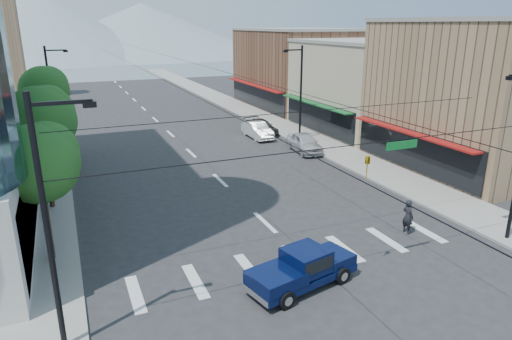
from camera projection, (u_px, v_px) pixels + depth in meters
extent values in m
plane|color=#28282B|center=(319.00, 273.00, 20.86)|extent=(160.00, 160.00, 0.00)
cube|color=gray|center=(45.00, 124.00, 51.43)|extent=(4.00, 120.00, 0.15)
cube|color=gray|center=(243.00, 109.00, 60.36)|extent=(4.00, 120.00, 0.15)
cube|color=#8C6B4C|center=(479.00, 96.00, 35.38)|extent=(12.00, 14.00, 11.00)
cube|color=tan|center=(369.00, 87.00, 47.96)|extent=(12.00, 14.00, 9.00)
cube|color=brown|center=(298.00, 69.00, 61.83)|extent=(12.00, 18.00, 10.00)
cube|color=#8C6B4C|center=(5.00, 37.00, 66.30)|extent=(4.00, 4.00, 18.00)
cone|color=gray|center=(35.00, 23.00, 143.36)|extent=(80.00, 80.00, 22.00)
cone|color=gray|center=(143.00, 29.00, 165.76)|extent=(90.00, 90.00, 18.00)
cylinder|color=black|center=(46.00, 217.00, 21.26)|extent=(0.28, 0.28, 4.55)
sphere|color=#1B4B19|center=(38.00, 164.00, 20.46)|extent=(3.64, 3.64, 3.64)
sphere|color=#1B4B19|center=(47.00, 152.00, 20.75)|extent=(2.86, 2.86, 2.86)
cylinder|color=black|center=(47.00, 169.00, 27.31)|extent=(0.28, 0.28, 5.11)
sphere|color=#1B4B19|center=(40.00, 121.00, 26.41)|extent=(4.09, 4.09, 4.09)
sphere|color=#1B4B19|center=(47.00, 113.00, 26.70)|extent=(3.21, 3.21, 3.21)
cylinder|color=black|center=(49.00, 146.00, 33.53)|extent=(0.28, 0.28, 4.55)
sphere|color=#1B4B19|center=(44.00, 111.00, 32.73)|extent=(3.64, 3.64, 3.64)
sphere|color=#1B4B19|center=(49.00, 105.00, 33.02)|extent=(2.86, 2.86, 2.86)
cylinder|color=black|center=(49.00, 124.00, 39.57)|extent=(0.28, 0.28, 5.11)
sphere|color=#1B4B19|center=(44.00, 90.00, 38.68)|extent=(4.09, 4.09, 4.09)
sphere|color=#1B4B19|center=(49.00, 85.00, 38.97)|extent=(3.21, 3.21, 3.21)
cylinder|color=black|center=(48.00, 232.00, 14.59)|extent=(0.20, 0.20, 9.00)
cylinder|color=black|center=(338.00, 147.00, 18.09)|extent=(21.60, 0.04, 0.04)
imported|color=gold|center=(367.00, 168.00, 18.97)|extent=(0.16, 0.20, 1.00)
cube|color=#0C6626|center=(402.00, 145.00, 19.36)|extent=(1.60, 0.06, 0.35)
cylinder|color=black|center=(51.00, 97.00, 41.76)|extent=(0.20, 0.20, 9.00)
cube|color=black|center=(56.00, 50.00, 40.84)|extent=(1.80, 0.12, 0.12)
cube|color=black|center=(65.00, 51.00, 41.17)|extent=(0.40, 0.25, 0.18)
cylinder|color=black|center=(301.00, 95.00, 42.78)|extent=(0.20, 0.20, 9.00)
cube|color=black|center=(293.00, 50.00, 41.19)|extent=(1.80, 0.12, 0.12)
cube|color=black|center=(285.00, 51.00, 40.93)|extent=(0.40, 0.25, 0.18)
cube|color=#08133E|center=(302.00, 276.00, 19.64)|extent=(5.23, 2.87, 0.32)
cube|color=#08133E|center=(332.00, 257.00, 20.51)|extent=(1.79, 1.99, 0.50)
cube|color=#08133E|center=(306.00, 260.00, 19.52)|extent=(2.04, 2.01, 0.99)
cube|color=black|center=(306.00, 258.00, 19.49)|extent=(1.87, 1.99, 0.54)
cube|color=#08133E|center=(276.00, 278.00, 18.71)|extent=(2.42, 2.22, 0.59)
cube|color=silver|center=(343.00, 259.00, 21.03)|extent=(0.49, 1.69, 0.32)
cube|color=silver|center=(256.00, 295.00, 18.26)|extent=(0.49, 1.69, 0.27)
cylinder|color=black|center=(342.00, 276.00, 19.90)|extent=(0.80, 0.43, 0.76)
cylinder|color=black|center=(315.00, 260.00, 21.22)|extent=(0.80, 0.43, 0.76)
cylinder|color=black|center=(287.00, 300.00, 18.14)|extent=(0.80, 0.43, 0.76)
cylinder|color=black|center=(261.00, 281.00, 19.46)|extent=(0.80, 0.43, 0.76)
imported|color=black|center=(408.00, 216.00, 24.56)|extent=(0.53, 0.74, 1.92)
imported|color=silver|center=(305.00, 143.00, 40.29)|extent=(2.46, 5.07, 1.67)
imported|color=white|center=(257.00, 130.00, 45.23)|extent=(1.73, 4.81, 1.58)
imported|color=#333336|center=(261.00, 127.00, 46.98)|extent=(2.37, 5.10, 1.44)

